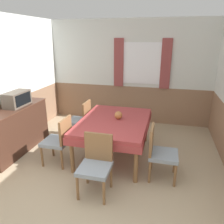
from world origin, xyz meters
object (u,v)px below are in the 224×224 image
(chair_right_near, at_px, (159,151))
(dining_table, at_px, (114,125))
(chair_head_near, at_px, (96,163))
(sideboard, at_px, (16,129))
(tv, at_px, (17,99))
(chair_left_far, at_px, (81,119))
(vase, at_px, (118,115))
(chair_left_near, at_px, (59,139))

(chair_right_near, bearing_deg, dining_table, -120.81)
(dining_table, xyz_separation_m, chair_head_near, (-0.00, -1.08, -0.15))
(dining_table, xyz_separation_m, sideboard, (-1.90, -0.30, -0.17))
(chair_right_near, bearing_deg, tv, -97.53)
(sideboard, xyz_separation_m, tv, (0.00, 0.15, 0.58))
(chair_right_near, bearing_deg, chair_left_far, -120.81)
(chair_left_far, distance_m, sideboard, 1.32)
(dining_table, distance_m, tv, 1.95)
(dining_table, relative_size, sideboard, 1.06)
(chair_head_near, relative_size, vase, 5.91)
(dining_table, xyz_separation_m, vase, (0.07, 0.07, 0.17))
(dining_table, bearing_deg, tv, -175.51)
(chair_right_near, distance_m, chair_left_far, 2.01)
(chair_head_near, bearing_deg, chair_left_far, -61.53)
(chair_right_near, xyz_separation_m, vase, (-0.80, 0.58, 0.33))
(dining_table, bearing_deg, chair_left_far, 149.19)
(chair_left_near, xyz_separation_m, chair_left_far, (0.00, 1.03, 0.00))
(chair_right_near, relative_size, sideboard, 0.55)
(chair_right_near, distance_m, vase, 1.04)
(dining_table, relative_size, tv, 3.07)
(dining_table, distance_m, chair_left_far, 1.02)
(dining_table, height_order, chair_head_near, chair_head_near)
(chair_left_far, xyz_separation_m, tv, (-1.04, -0.66, 0.56))
(chair_left_near, distance_m, tv, 1.23)
(tv, bearing_deg, chair_left_far, 32.62)
(dining_table, xyz_separation_m, tv, (-1.90, -0.15, 0.41))
(dining_table, height_order, chair_right_near, chair_right_near)
(chair_head_near, bearing_deg, vase, -93.28)
(chair_left_far, bearing_deg, tv, 122.62)
(chair_right_near, distance_m, chair_head_near, 1.03)
(dining_table, relative_size, chair_left_far, 1.93)
(chair_left_far, distance_m, tv, 1.35)
(vase, bearing_deg, tv, -173.61)
(chair_right_near, xyz_separation_m, chair_head_near, (-0.86, -0.56, 0.00))
(chair_left_far, relative_size, tv, 1.59)
(chair_right_near, distance_m, sideboard, 2.77)
(dining_table, relative_size, chair_head_near, 1.93)
(chair_head_near, xyz_separation_m, sideboard, (-1.90, 0.78, -0.02))
(chair_head_near, relative_size, sideboard, 0.55)
(chair_left_near, relative_size, chair_left_far, 1.00)
(chair_left_far, bearing_deg, chair_head_near, -151.53)
(sideboard, bearing_deg, chair_left_far, 37.93)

